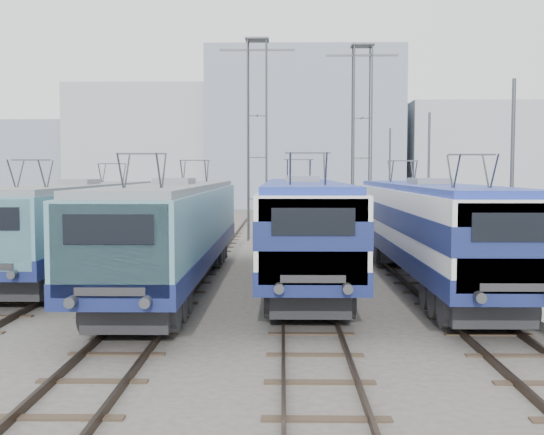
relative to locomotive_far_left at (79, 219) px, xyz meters
The scene contains 15 objects.
ground 10.89m from the locomotive_far_left, 50.70° to the right, with size 160.00×160.00×0.00m, color #514C47.
platform 17.08m from the locomotive_far_left, ahead, with size 4.00×70.00×0.30m, color #9E9E99.
locomotive_far_left is the anchor object (origin of this frame).
locomotive_center_left 5.95m from the locomotive_far_left, 40.80° to the right, with size 2.88×18.22×3.43m.
locomotive_center_right 9.22m from the locomotive_far_left, 12.61° to the right, with size 2.93×18.51×3.48m.
locomotive_far_right 13.87m from the locomotive_far_left, 13.18° to the right, with size 2.88×18.20×3.42m.
catenary_tower_west 15.94m from the locomotive_far_left, 63.86° to the left, with size 4.50×1.20×12.00m.
catenary_tower_east 21.05m from the locomotive_far_left, 49.93° to the left, with size 4.50×1.20×12.00m.
mast_front 16.62m from the locomotive_far_left, 22.15° to the right, with size 0.12×0.12×7.00m, color #3F4247.
mast_mid 16.44m from the locomotive_far_left, 20.54° to the left, with size 0.12×0.12×7.00m, color #3F4247.
mast_rear 23.50m from the locomotive_far_left, 49.15° to the left, with size 0.12×0.12×7.00m, color #3F4247.
building_west 54.45m from the locomotive_far_left, 97.68° to the left, with size 18.00×12.00×14.00m, color #9CA6AE.
building_center 55.23m from the locomotive_far_left, 78.69° to the left, with size 22.00×14.00×18.00m, color gray.
building_east 62.04m from the locomotive_far_left, 60.23° to the left, with size 16.00×12.00×12.00m, color #9CA6AE.
building_far_west 58.63m from the locomotive_far_left, 113.39° to the left, with size 14.00×10.00×10.00m, color gray.
Camera 1 is at (1.51, -19.15, 4.16)m, focal length 45.00 mm.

